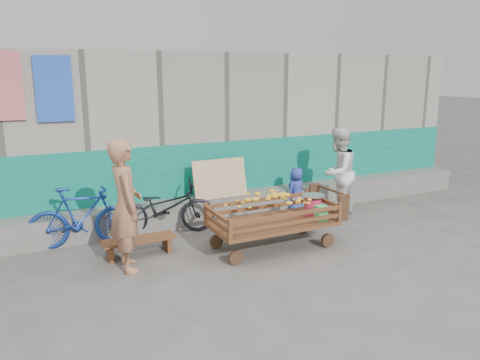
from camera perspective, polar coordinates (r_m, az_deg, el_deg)
name	(u,v)px	position (r m, az deg, el deg)	size (l,w,h in m)	color
ground	(265,270)	(6.55, 3.07, -10.91)	(80.00, 80.00, 0.00)	#4C4A46
building_wall	(171,131)	(9.79, -8.43, 5.96)	(12.00, 3.50, 3.00)	gray
banana_cart	(271,211)	(7.12, 3.76, -3.76)	(2.08, 0.95, 0.88)	brown
bench	(139,243)	(7.12, -12.23, -7.48)	(1.07, 0.32, 0.27)	brown
vendor_man	(126,205)	(6.47, -13.77, -3.03)	(0.66, 0.43, 1.81)	#A0694A
woman	(338,172)	(8.81, 11.83, 0.91)	(0.82, 0.64, 1.68)	silver
child	(296,191)	(8.95, 6.88, -1.31)	(0.44, 0.28, 0.89)	#2E3FA6
bicycle_dark	(164,208)	(7.89, -9.23, -3.37)	(0.59, 1.70, 0.89)	black
bicycle_blue	(81,217)	(7.61, -18.76, -4.29)	(0.45, 1.59, 0.96)	navy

